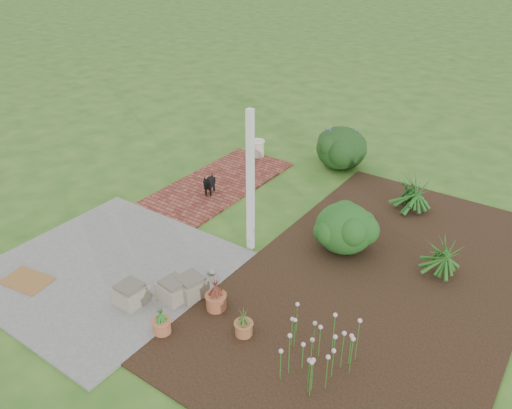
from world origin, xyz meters
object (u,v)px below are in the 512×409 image
Objects in this scene: stone_trough_near at (174,290)px; black_dog at (209,183)px; evergreen_shrub at (345,227)px; cream_ceramic_urn at (258,149)px.

black_dog reaches higher than stone_trough_near.
cream_ceramic_urn is at bearing 145.43° from evergreen_shrub.
evergreen_shrub is at bearing 61.38° from stone_trough_near.
stone_trough_near is 3.02m from evergreen_shrub.
cream_ceramic_urn is 4.19m from evergreen_shrub.
evergreen_shrub reaches higher than stone_trough_near.
black_dog is 2.19m from cream_ceramic_urn.
evergreen_shrub is (1.44, 2.64, 0.28)m from stone_trough_near.
cream_ceramic_urn is (-2.00, 5.02, 0.06)m from stone_trough_near.
stone_trough_near is 0.40× the size of evergreen_shrub.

